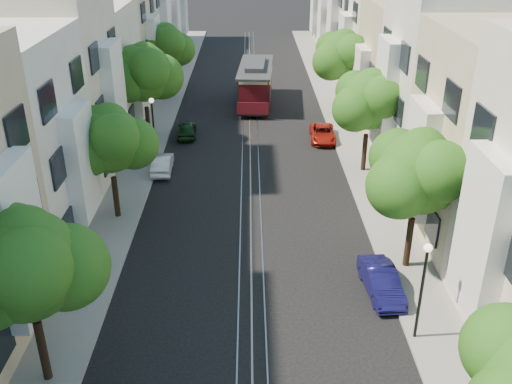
{
  "coord_description": "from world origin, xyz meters",
  "views": [
    {
      "loc": [
        -0.05,
        -13.28,
        14.83
      ],
      "look_at": [
        0.26,
        12.54,
        2.2
      ],
      "focal_mm": 40.0,
      "sensor_mm": 36.0,
      "label": 1
    }
  ],
  "objects_px": {
    "tree_w_b": "(110,142)",
    "parked_car_w_far": "(187,129)",
    "cable_car": "(256,81)",
    "tree_e_b": "(419,175)",
    "parked_car_w_mid": "(162,164)",
    "tree_e_d": "(343,56)",
    "tree_e_c": "(370,102)",
    "tree_w_a": "(27,268)",
    "lamp_west": "(153,120)",
    "tree_w_d": "(166,47)",
    "lamp_east": "(423,278)",
    "tree_w_c": "(145,74)",
    "parked_car_e_far": "(323,133)",
    "parked_car_e_mid": "(381,281)"
  },
  "relations": [
    {
      "from": "tree_w_b",
      "to": "parked_car_w_far",
      "type": "relative_size",
      "value": 1.87
    },
    {
      "from": "cable_car",
      "to": "tree_e_b",
      "type": "bearing_deg",
      "value": -71.56
    },
    {
      "from": "parked_car_w_mid",
      "to": "parked_car_w_far",
      "type": "relative_size",
      "value": 1.01
    },
    {
      "from": "tree_e_d",
      "to": "cable_car",
      "type": "xyz_separation_m",
      "value": [
        -6.76,
        3.45,
        -2.88
      ]
    },
    {
      "from": "tree_e_b",
      "to": "tree_e_c",
      "type": "xyz_separation_m",
      "value": [
        -0.0,
        11.0,
        -0.13
      ]
    },
    {
      "from": "tree_w_a",
      "to": "lamp_west",
      "type": "relative_size",
      "value": 1.61
    },
    {
      "from": "tree_w_d",
      "to": "tree_w_b",
      "type": "bearing_deg",
      "value": -90.0
    },
    {
      "from": "lamp_east",
      "to": "tree_e_d",
      "type": "bearing_deg",
      "value": 87.96
    },
    {
      "from": "lamp_east",
      "to": "parked_car_w_far",
      "type": "xyz_separation_m",
      "value": [
        -10.96,
        22.53,
        -2.27
      ]
    },
    {
      "from": "tree_w_c",
      "to": "tree_w_d",
      "type": "height_order",
      "value": "tree_w_c"
    },
    {
      "from": "parked_car_e_far",
      "to": "parked_car_w_mid",
      "type": "relative_size",
      "value": 1.12
    },
    {
      "from": "tree_e_d",
      "to": "parked_car_e_mid",
      "type": "distance_m",
      "value": 24.43
    },
    {
      "from": "tree_e_d",
      "to": "tree_e_b",
      "type": "bearing_deg",
      "value": -90.0
    },
    {
      "from": "tree_e_d",
      "to": "parked_car_w_far",
      "type": "height_order",
      "value": "tree_e_d"
    },
    {
      "from": "tree_w_b",
      "to": "parked_car_e_far",
      "type": "xyz_separation_m",
      "value": [
        12.4,
        11.58,
        -3.87
      ]
    },
    {
      "from": "tree_w_b",
      "to": "cable_car",
      "type": "relative_size",
      "value": 0.71
    },
    {
      "from": "tree_e_b",
      "to": "tree_e_c",
      "type": "relative_size",
      "value": 1.03
    },
    {
      "from": "lamp_east",
      "to": "cable_car",
      "type": "distance_m",
      "value": 30.98
    },
    {
      "from": "lamp_east",
      "to": "lamp_west",
      "type": "height_order",
      "value": "same"
    },
    {
      "from": "lamp_east",
      "to": "parked_car_w_mid",
      "type": "xyz_separation_m",
      "value": [
        -11.9,
        16.07,
        -2.29
      ]
    },
    {
      "from": "tree_e_d",
      "to": "parked_car_w_mid",
      "type": "height_order",
      "value": "tree_e_d"
    },
    {
      "from": "tree_w_c",
      "to": "parked_car_e_far",
      "type": "xyz_separation_m",
      "value": [
        12.4,
        0.58,
        -4.54
      ]
    },
    {
      "from": "tree_w_b",
      "to": "parked_car_w_mid",
      "type": "distance_m",
      "value": 7.37
    },
    {
      "from": "tree_e_b",
      "to": "tree_e_d",
      "type": "bearing_deg",
      "value": 90.0
    },
    {
      "from": "tree_w_b",
      "to": "parked_car_e_far",
      "type": "distance_m",
      "value": 17.4
    },
    {
      "from": "tree_e_d",
      "to": "tree_w_b",
      "type": "relative_size",
      "value": 1.09
    },
    {
      "from": "parked_car_w_far",
      "to": "tree_w_c",
      "type": "bearing_deg",
      "value": 28.92
    },
    {
      "from": "lamp_west",
      "to": "parked_car_e_mid",
      "type": "relative_size",
      "value": 1.15
    },
    {
      "from": "lamp_east",
      "to": "tree_w_c",
      "type": "bearing_deg",
      "value": 122.65
    },
    {
      "from": "tree_e_c",
      "to": "lamp_east",
      "type": "distance_m",
      "value": 16.1
    },
    {
      "from": "lamp_east",
      "to": "parked_car_e_far",
      "type": "relative_size",
      "value": 1.09
    },
    {
      "from": "tree_e_c",
      "to": "tree_e_d",
      "type": "distance_m",
      "value": 11.0
    },
    {
      "from": "tree_w_a",
      "to": "cable_car",
      "type": "bearing_deg",
      "value": 76.75
    },
    {
      "from": "parked_car_w_mid",
      "to": "cable_car",
      "type": "bearing_deg",
      "value": -115.14
    },
    {
      "from": "parked_car_e_mid",
      "to": "parked_car_w_far",
      "type": "relative_size",
      "value": 1.08
    },
    {
      "from": "tree_e_b",
      "to": "tree_e_d",
      "type": "distance_m",
      "value": 22.0
    },
    {
      "from": "tree_e_d",
      "to": "tree_w_a",
      "type": "distance_m",
      "value": 32.38
    },
    {
      "from": "parked_car_e_mid",
      "to": "tree_w_c",
      "type": "bearing_deg",
      "value": 120.42
    },
    {
      "from": "parked_car_w_mid",
      "to": "tree_w_b",
      "type": "bearing_deg",
      "value": 73.72
    },
    {
      "from": "tree_e_b",
      "to": "parked_car_e_mid",
      "type": "xyz_separation_m",
      "value": [
        -1.66,
        -1.99,
        -4.14
      ]
    },
    {
      "from": "tree_w_b",
      "to": "tree_w_d",
      "type": "bearing_deg",
      "value": 90.0
    },
    {
      "from": "tree_w_b",
      "to": "parked_car_w_mid",
      "type": "xyz_separation_m",
      "value": [
        1.54,
        6.1,
        -3.84
      ]
    },
    {
      "from": "tree_w_c",
      "to": "cable_car",
      "type": "bearing_deg",
      "value": 51.03
    },
    {
      "from": "lamp_east",
      "to": "parked_car_e_mid",
      "type": "bearing_deg",
      "value": 103.2
    },
    {
      "from": "tree_e_d",
      "to": "lamp_east",
      "type": "distance_m",
      "value": 27.07
    },
    {
      "from": "tree_e_d",
      "to": "parked_car_e_far",
      "type": "xyz_separation_m",
      "value": [
        -2.0,
        -5.42,
        -4.34
      ]
    },
    {
      "from": "parked_car_e_far",
      "to": "tree_w_a",
      "type": "bearing_deg",
      "value": -115.03
    },
    {
      "from": "tree_w_c",
      "to": "parked_car_e_mid",
      "type": "bearing_deg",
      "value": -54.7
    },
    {
      "from": "tree_e_c",
      "to": "parked_car_e_far",
      "type": "height_order",
      "value": "tree_e_c"
    },
    {
      "from": "lamp_east",
      "to": "parked_car_e_mid",
      "type": "relative_size",
      "value": 1.15
    }
  ]
}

